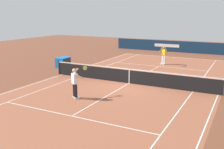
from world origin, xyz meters
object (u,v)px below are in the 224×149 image
object	(u,v)px
tennis_net	(129,76)
tennis_player_far	(164,54)
tennis_ball	(153,76)
equipment_cart_tarped	(63,62)
tennis_player_near	(75,81)

from	to	relation	value
tennis_net	tennis_player_far	size ratio (longest dim) A/B	6.89
tennis_net	tennis_ball	world-z (taller)	tennis_net
tennis_player_far	equipment_cart_tarped	distance (m)	8.95
tennis_player_near	tennis_player_far	distance (m)	11.76
tennis_player_near	tennis_ball	xyz separation A→B (m)	(-6.67, 2.12, -0.90)
tennis_player_near	tennis_ball	bearing A→B (deg)	162.35
tennis_ball	equipment_cart_tarped	bearing A→B (deg)	-88.36
tennis_player_near	tennis_ball	distance (m)	7.06
tennis_player_near	equipment_cart_tarped	world-z (taller)	tennis_player_near
tennis_ball	equipment_cart_tarped	world-z (taller)	equipment_cart_tarped
tennis_net	tennis_player_far	xyz separation A→B (m)	(-7.51, 0.09, 0.44)
tennis_ball	equipment_cart_tarped	size ratio (longest dim) A/B	0.05
tennis_player_near	equipment_cart_tarped	size ratio (longest dim) A/B	1.36
tennis_player_near	equipment_cart_tarped	xyz separation A→B (m)	(-6.44, -5.80, -0.49)
tennis_player_far	tennis_ball	xyz separation A→B (m)	(5.00, 0.68, -0.90)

